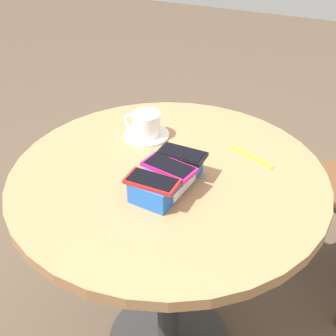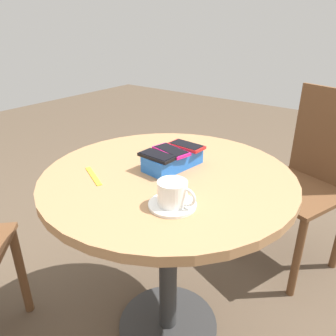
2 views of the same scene
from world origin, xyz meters
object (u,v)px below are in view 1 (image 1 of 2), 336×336
at_px(phone_red, 152,181).
at_px(saucer, 147,135).
at_px(lanyard_strap, 251,157).
at_px(coffee_cup, 146,123).
at_px(round_table, 168,215).
at_px(phone_box, 167,178).
at_px(phone_black, 182,154).
at_px(phone_magenta, 169,167).

xyz_separation_m(phone_red, saucer, (0.28, 0.14, -0.06)).
height_order(phone_red, lanyard_strap, phone_red).
bearing_deg(coffee_cup, saucer, -86.09).
bearing_deg(lanyard_strap, round_table, 132.04).
relative_size(phone_box, lanyard_strap, 1.49).
bearing_deg(phone_black, round_table, 117.29).
height_order(round_table, saucer, saucer).
relative_size(phone_box, phone_magenta, 1.51).
bearing_deg(phone_magenta, saucer, 37.25).
xyz_separation_m(round_table, phone_magenta, (-0.05, -0.02, 0.20)).
distance_m(round_table, phone_black, 0.20).
height_order(phone_red, saucer, phone_red).
xyz_separation_m(phone_red, phone_black, (0.14, -0.02, 0.00)).
height_order(phone_box, phone_magenta, phone_magenta).
xyz_separation_m(round_table, phone_black, (0.02, -0.03, 0.20)).
relative_size(phone_red, saucer, 0.97).
bearing_deg(lanyard_strap, phone_magenta, 143.24).
relative_size(phone_box, coffee_cup, 1.92).
relative_size(phone_red, phone_black, 1.03).
distance_m(round_table, phone_magenta, 0.21).
bearing_deg(saucer, lanyard_strap, -88.89).
distance_m(saucer, lanyard_strap, 0.32).
bearing_deg(phone_black, coffee_cup, 49.90).
bearing_deg(phone_red, saucer, 27.20).
distance_m(phone_red, coffee_cup, 0.31).
distance_m(phone_magenta, lanyard_strap, 0.27).
relative_size(phone_box, phone_black, 1.72).
distance_m(phone_box, saucer, 0.26).
bearing_deg(phone_red, phone_magenta, -11.60).
bearing_deg(lanyard_strap, saucer, 91.11).
xyz_separation_m(phone_box, lanyard_strap, (0.22, -0.16, -0.03)).
distance_m(phone_box, lanyard_strap, 0.27).
bearing_deg(phone_magenta, round_table, 25.52).
distance_m(round_table, lanyard_strap, 0.28).
bearing_deg(coffee_cup, lanyard_strap, -88.87).
height_order(phone_magenta, saucer, phone_magenta).
relative_size(phone_black, lanyard_strap, 0.86).
bearing_deg(phone_magenta, phone_box, 122.91).
distance_m(phone_box, coffee_cup, 0.26).
bearing_deg(round_table, phone_box, -160.40).
xyz_separation_m(phone_red, coffee_cup, (0.28, 0.15, -0.02)).
distance_m(phone_black, coffee_cup, 0.22).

